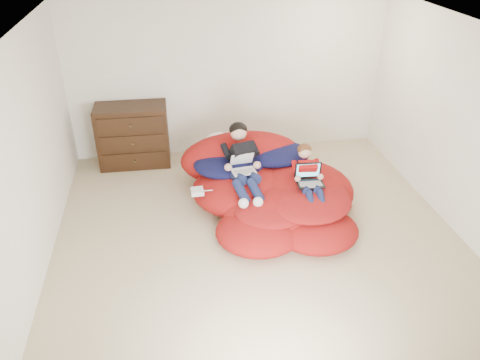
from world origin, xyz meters
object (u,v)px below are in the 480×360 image
Objects in this scene: older_boy at (242,159)px; younger_boy at (308,174)px; beanbag_pile at (270,189)px; laptop_black at (309,178)px; laptop_white at (243,166)px; dresser at (133,135)px.

younger_boy is (0.81, -0.36, -0.10)m from older_boy.
beanbag_pile is 6.73× the size of laptop_black.
laptop_black is at bearing -32.12° from beanbag_pile.
younger_boy is 2.51× the size of laptop_white.
beanbag_pile is at bearing -7.70° from laptop_white.
older_boy is 1.28× the size of younger_boy.
laptop_white is at bearing 157.75° from laptop_black.
older_boy is (1.49, -1.42, 0.20)m from dresser.
younger_boy reaches higher than laptop_black.
younger_boy is at bearing -18.90° from laptop_white.
beanbag_pile is at bearing 153.08° from younger_boy.
younger_boy is 0.86m from laptop_white.
laptop_black is at bearing -27.07° from older_boy.
dresser is 0.46× the size of beanbag_pile.
older_boy reaches higher than dresser.
older_boy is at bearing -43.81° from dresser.
laptop_white is 0.88m from laptop_black.
laptop_white is at bearing 161.10° from younger_boy.
dresser is at bearing 134.57° from laptop_white.
older_boy reaches higher than laptop_white.
older_boy is 0.92m from laptop_black.
dresser reaches higher than younger_boy.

